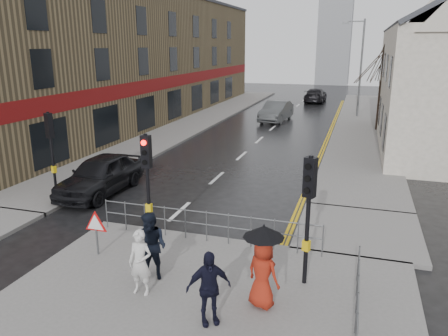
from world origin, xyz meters
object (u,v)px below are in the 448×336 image
Objects in this scene: car_parked at (100,175)px; car_mid at (276,111)px; pedestrian_b at (151,246)px; pedestrian_with_umbrella at (263,263)px; pedestrian_d at (209,288)px; pedestrian_a at (140,262)px.

car_mid is (3.64, 20.18, 0.00)m from car_parked.
pedestrian_b is 0.37× the size of car_mid.
pedestrian_with_umbrella reaches higher than pedestrian_d.
car_parked is 20.51m from car_mid.
pedestrian_d is at bearing -28.10° from pedestrian_b.
pedestrian_d is 27.76m from car_mid.
pedestrian_a is 3.00m from pedestrian_with_umbrella.
pedestrian_d is 10.40m from car_parked.
pedestrian_b is 0.89× the size of pedestrian_with_umbrella.
pedestrian_b is 0.38× the size of car_parked.
pedestrian_b is 26.18m from car_mid.
pedestrian_d is at bearing -76.78° from car_mid.
pedestrian_a is at bearing -173.11° from pedestrian_with_umbrella.
pedestrian_with_umbrella is at bearing 7.49° from pedestrian_a.
car_parked is at bearing 142.90° from pedestrian_with_umbrella.
car_parked is 0.96× the size of car_mid.
pedestrian_b is at bearing -80.84° from car_mid.
pedestrian_a reaches higher than car_parked.
pedestrian_with_umbrella is 1.41m from pedestrian_d.
pedestrian_d reaches higher than car_mid.
car_parked is (-7.39, 7.32, -0.19)m from pedestrian_d.
pedestrian_with_umbrella is 10.51m from car_parked.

